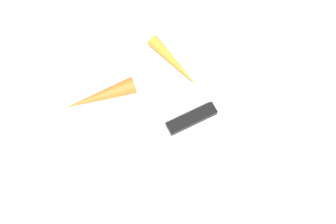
# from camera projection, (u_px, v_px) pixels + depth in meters

# --- Properties ---
(ground_plane) EXTENTS (1.40, 1.40, 0.00)m
(ground_plane) POSITION_uv_depth(u_px,v_px,m) (168.00, 114.00, 0.70)
(ground_plane) COLOR #ADA8A0
(cutting_board) EXTENTS (0.36, 0.26, 0.01)m
(cutting_board) POSITION_uv_depth(u_px,v_px,m) (168.00, 113.00, 0.69)
(cutting_board) COLOR silver
(cutting_board) RESTS_ON ground_plane
(knife) EXTENTS (0.20, 0.08, 0.01)m
(knife) POSITION_uv_depth(u_px,v_px,m) (185.00, 122.00, 0.67)
(knife) COLOR #B7B7BC
(knife) RESTS_ON cutting_board
(carrot_long) EXTENTS (0.13, 0.08, 0.03)m
(carrot_long) POSITION_uv_depth(u_px,v_px,m) (99.00, 96.00, 0.68)
(carrot_long) COLOR orange
(carrot_long) RESTS_ON cutting_board
(carrot_short) EXTENTS (0.03, 0.13, 0.02)m
(carrot_short) POSITION_uv_depth(u_px,v_px,m) (174.00, 62.00, 0.71)
(carrot_short) COLOR orange
(carrot_short) RESTS_ON cutting_board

